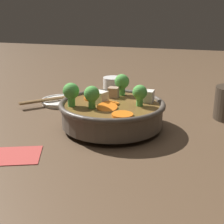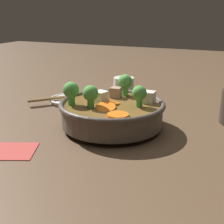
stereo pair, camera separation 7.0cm
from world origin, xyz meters
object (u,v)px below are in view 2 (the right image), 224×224
side_saucer (69,100)px  tea_cup (124,85)px  stirfry_bowl (112,111)px  chopsticks_pair (69,96)px

side_saucer → tea_cup: (0.10, 0.17, 0.02)m
stirfry_bowl → side_saucer: bearing=144.5°
side_saucer → tea_cup: 0.20m
side_saucer → tea_cup: bearing=58.8°
stirfry_bowl → tea_cup: bearing=106.8°
stirfry_bowl → chopsticks_pair: 0.24m
tea_cup → chopsticks_pair: bearing=-121.2°
side_saucer → chopsticks_pair: (0.00, 0.00, 0.01)m
stirfry_bowl → chopsticks_pair: stirfry_bowl is taller
side_saucer → stirfry_bowl: bearing=-35.5°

